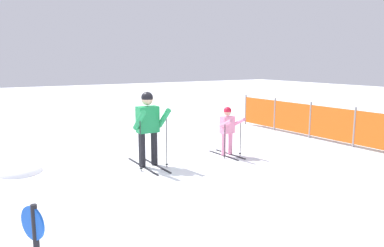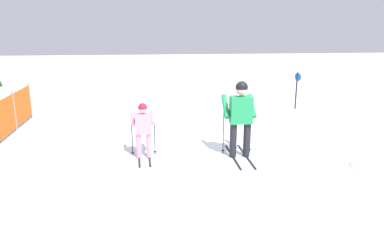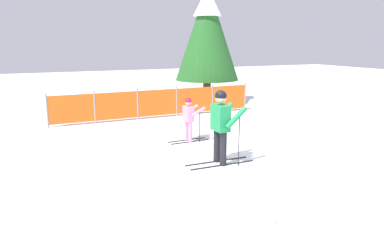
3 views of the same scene
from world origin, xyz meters
name	(u,v)px [view 2 (image 2 of 3)]	position (x,y,z in m)	size (l,w,h in m)	color
ground_plane	(245,153)	(0.00, 0.00, 0.00)	(60.00, 60.00, 0.00)	white
skier_adult	(241,112)	(-0.24, 0.20, 1.02)	(1.62, 0.71, 1.71)	black
skier_child	(143,126)	(-0.09, 2.33, 0.74)	(1.18, 0.58, 1.25)	black
trail_marker	(297,86)	(4.39, -2.90, 0.81)	(0.26, 0.14, 1.29)	black
snow_mound	(376,169)	(-1.32, -2.42, 0.00)	(1.16, 0.99, 0.46)	white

